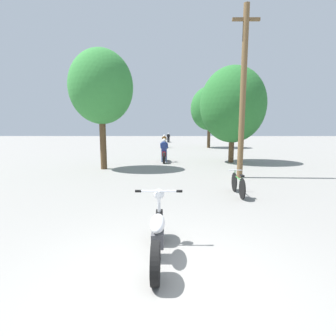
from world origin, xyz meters
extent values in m
plane|color=gray|center=(0.00, 0.00, 0.00)|extent=(120.00, 120.00, 0.00)
cylinder|color=brown|center=(3.01, 7.80, 3.49)|extent=(0.24, 0.24, 6.98)
cube|color=brown|center=(3.01, 7.80, 6.38)|extent=(1.10, 0.10, 0.12)
cylinder|color=#513A23|center=(3.78, 12.73, 1.12)|extent=(0.32, 0.32, 2.24)
ellipsoid|color=#286B2D|center=(3.78, 12.73, 3.49)|extent=(3.93, 3.54, 4.52)
cylinder|color=#513A23|center=(4.11, 24.28, 1.42)|extent=(0.32, 0.32, 2.84)
ellipsoid|color=#286B2D|center=(4.11, 24.28, 4.06)|extent=(3.87, 3.48, 4.45)
cylinder|color=#513A23|center=(-3.44, 10.13, 1.57)|extent=(0.32, 0.32, 3.14)
ellipsoid|color=#337F38|center=(-3.44, 10.13, 4.15)|extent=(3.20, 2.88, 3.68)
cylinder|color=black|center=(-0.21, 1.42, 0.31)|extent=(0.12, 0.62, 0.62)
cylinder|color=black|center=(-0.21, 0.01, 0.31)|extent=(0.12, 0.62, 0.62)
ellipsoid|color=silver|center=(-0.21, 0.71, 0.62)|extent=(0.24, 0.71, 0.21)
cube|color=#4C4C51|center=(-0.21, 0.71, 0.36)|extent=(0.20, 0.36, 0.24)
cylinder|color=silver|center=(-0.21, 1.33, 0.67)|extent=(0.06, 0.23, 0.73)
cylinder|color=silver|center=(-0.21, 1.24, 1.02)|extent=(0.74, 0.04, 0.04)
cylinder|color=black|center=(-0.58, 1.24, 1.02)|extent=(0.11, 0.05, 0.05)
cylinder|color=black|center=(0.16, 1.24, 1.02)|extent=(0.11, 0.05, 0.05)
sphere|color=silver|center=(-0.21, 1.33, 0.94)|extent=(0.20, 0.20, 0.20)
cylinder|color=black|center=(-0.35, 13.54, 0.34)|extent=(0.12, 0.67, 0.67)
cylinder|color=black|center=(-0.35, 12.18, 0.34)|extent=(0.12, 0.67, 0.67)
cube|color=maroon|center=(-0.35, 12.86, 0.52)|extent=(0.20, 0.87, 0.28)
cylinder|color=silver|center=(-0.35, 13.44, 1.02)|extent=(0.50, 0.03, 0.03)
cylinder|color=slate|center=(-0.48, 12.81, 0.33)|extent=(0.11, 0.11, 0.66)
cylinder|color=slate|center=(-0.22, 12.81, 0.33)|extent=(0.11, 0.11, 0.66)
cube|color=navy|center=(-0.35, 12.84, 0.95)|extent=(0.34, 0.28, 0.61)
cylinder|color=navy|center=(-0.55, 13.00, 1.01)|extent=(0.08, 0.48, 0.37)
cylinder|color=navy|center=(-0.15, 13.00, 1.01)|extent=(0.08, 0.48, 0.37)
sphere|color=white|center=(-0.35, 12.88, 1.35)|extent=(0.22, 0.22, 0.22)
cylinder|color=black|center=(-0.57, 24.92, 0.33)|extent=(0.12, 0.67, 0.67)
cylinder|color=black|center=(-0.57, 23.45, 0.33)|extent=(0.12, 0.67, 0.67)
cube|color=#0C4723|center=(-0.57, 24.19, 0.51)|extent=(0.20, 0.94, 0.28)
cylinder|color=silver|center=(-0.57, 24.82, 1.02)|extent=(0.50, 0.03, 0.03)
cylinder|color=#38383D|center=(-0.70, 24.14, 0.33)|extent=(0.11, 0.11, 0.65)
cylinder|color=#38383D|center=(-0.44, 24.14, 0.33)|extent=(0.11, 0.11, 0.65)
cube|color=brown|center=(-0.57, 24.17, 0.91)|extent=(0.34, 0.27, 0.54)
cylinder|color=brown|center=(-0.77, 24.33, 0.97)|extent=(0.08, 0.43, 0.33)
cylinder|color=brown|center=(-0.37, 24.33, 0.97)|extent=(0.08, 0.43, 0.33)
sphere|color=white|center=(-0.57, 24.21, 1.28)|extent=(0.21, 0.21, 0.21)
cylinder|color=black|center=(-0.17, 35.24, 0.28)|extent=(0.12, 0.57, 0.57)
cylinder|color=black|center=(-0.17, 33.78, 0.28)|extent=(0.12, 0.57, 0.57)
cube|color=black|center=(-0.17, 34.51, 0.46)|extent=(0.20, 0.94, 0.28)
cylinder|color=silver|center=(-0.17, 35.14, 0.92)|extent=(0.50, 0.03, 0.03)
cylinder|color=#282D3D|center=(-0.30, 34.46, 0.30)|extent=(0.11, 0.11, 0.60)
cylinder|color=#282D3D|center=(-0.04, 34.46, 0.30)|extent=(0.11, 0.11, 0.60)
cube|color=black|center=(-0.17, 34.49, 0.86)|extent=(0.34, 0.27, 0.54)
cylinder|color=black|center=(-0.37, 34.65, 0.91)|extent=(0.08, 0.43, 0.33)
cylinder|color=black|center=(0.03, 34.65, 0.91)|extent=(0.08, 0.43, 0.33)
sphere|color=white|center=(-0.17, 34.53, 1.22)|extent=(0.20, 0.20, 0.20)
cylinder|color=black|center=(2.18, 5.35, 0.32)|extent=(0.04, 0.64, 0.64)
cylinder|color=black|center=(2.18, 4.37, 0.32)|extent=(0.04, 0.64, 0.64)
cylinder|color=#2D8C38|center=(2.18, 4.86, 0.55)|extent=(0.04, 0.79, 0.04)
cylinder|color=#2D8C38|center=(2.18, 4.45, 0.51)|extent=(0.03, 0.03, 0.39)
cube|color=black|center=(2.18, 4.45, 0.71)|extent=(0.10, 0.20, 0.05)
cylinder|color=#2D8C38|center=(2.18, 5.30, 0.53)|extent=(0.03, 0.03, 0.42)
cylinder|color=silver|center=(2.18, 5.30, 0.74)|extent=(0.44, 0.03, 0.03)
camera|label=1|loc=(-0.02, -3.35, 2.17)|focal=28.00mm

